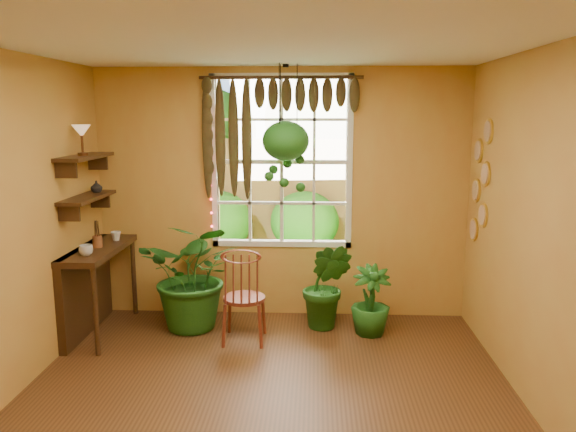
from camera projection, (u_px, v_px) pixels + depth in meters
The scene contains 22 objects.
floor at pixel (263, 420), 4.11m from camera, with size 4.50×4.50×0.00m, color brown.
ceiling at pixel (260, 38), 3.62m from camera, with size 4.50×4.50×0.00m, color white.
wall_back at pixel (282, 194), 6.08m from camera, with size 4.00×4.00×0.00m, color gold.
wall_right at pixel (558, 244), 3.77m from camera, with size 4.50×4.50×0.00m, color gold.
window at pixel (282, 162), 6.04m from camera, with size 1.52×0.10×1.86m.
valance_vine at pixel (273, 107), 5.82m from camera, with size 1.70×0.12×1.10m.
string_lights at pixel (210, 158), 5.98m from camera, with size 0.03×0.03×1.54m, color #FF2633, non-canonical shape.
wall_plates at pixel (480, 182), 5.49m from camera, with size 0.04×0.32×1.10m, color beige, non-canonical shape.
counter_ledge at pixel (90, 280), 5.67m from camera, with size 0.40×1.20×0.90m.
shelf_lower at pixel (88, 197), 5.52m from camera, with size 0.25×0.90×0.04m, color #3E2310.
shelf_upper at pixel (85, 157), 5.45m from camera, with size 0.25×0.90×0.04m, color #3E2310.
backyard at pixel (309, 163), 10.62m from camera, with size 14.00×10.00×12.00m.
windsor_chair at pixel (244, 310), 5.48m from camera, with size 0.42×0.44×1.11m.
potted_plant_left at pixel (195, 274), 5.79m from camera, with size 1.04×0.90×1.16m, color #134814.
potted_plant_mid at pixel (327, 286), 5.80m from camera, with size 0.51×0.41×0.92m, color #134814.
potted_plant_right at pixel (371, 301), 5.66m from camera, with size 0.40×0.40×0.71m, color #134814.
hanging_basket at pixel (286, 144), 5.68m from camera, with size 0.48×0.48×1.29m.
cup_a at pixel (86, 250), 5.26m from camera, with size 0.13×0.13×0.10m, color silver.
cup_b at pixel (116, 236), 5.88m from camera, with size 0.10×0.10×0.10m, color beige.
brush_jar at pixel (97, 234), 5.57m from camera, with size 0.09×0.09×0.34m.
shelf_vase at pixel (96, 187), 5.73m from camera, with size 0.12×0.12×0.12m, color #B2AD99.
tiffany_lamp at pixel (82, 133), 5.33m from camera, with size 0.18×0.18×0.29m.
Camera 1 is at (0.37, -3.76, 2.22)m, focal length 35.00 mm.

